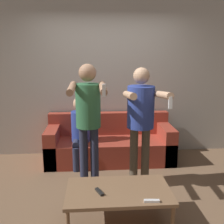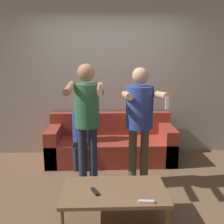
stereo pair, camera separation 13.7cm
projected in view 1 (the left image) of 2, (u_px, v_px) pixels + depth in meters
The scene contains 9 objects.
ground_plane at pixel (114, 195), 3.42m from camera, with size 14.00×14.00×0.00m, color brown.
wall_back at pixel (107, 80), 4.66m from camera, with size 6.40×0.06×2.70m.
couch at pixel (110, 145), 4.50m from camera, with size 2.12×0.77×0.78m.
person_standing_left at pixel (88, 113), 3.34m from camera, with size 0.44×0.74×1.68m.
person_standing_right at pixel (141, 114), 3.39m from camera, with size 0.47×0.83×1.64m.
person_seated at pixel (80, 129), 4.25m from camera, with size 0.30×0.53×1.13m.
coffee_table at pixel (118, 193), 2.76m from camera, with size 1.10×0.63×0.41m.
remote_near at pixel (152, 201), 2.53m from camera, with size 0.15×0.05×0.02m.
remote_far at pixel (99, 192), 2.69m from camera, with size 0.09×0.15×0.02m.
Camera 1 is at (-0.25, -3.08, 1.81)m, focal length 42.00 mm.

